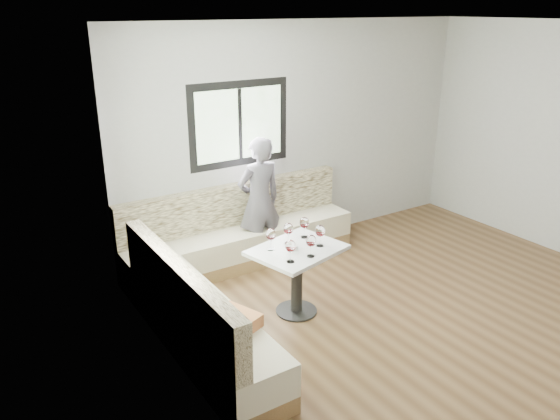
% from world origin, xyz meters
% --- Properties ---
extents(room, '(5.01, 5.01, 2.81)m').
position_xyz_m(room, '(-0.08, 0.08, 1.41)').
color(room, brown).
rests_on(room, ground).
extents(banquette, '(2.90, 2.80, 0.95)m').
position_xyz_m(banquette, '(-1.59, 1.63, 0.33)').
color(banquette, '#9A7344').
rests_on(banquette, ground).
extents(table, '(1.00, 0.86, 0.71)m').
position_xyz_m(table, '(-1.13, 0.95, 0.53)').
color(table, black).
rests_on(table, ground).
extents(person, '(0.57, 0.38, 1.55)m').
position_xyz_m(person, '(-0.83, 2.18, 0.78)').
color(person, '#524E58').
rests_on(person, ground).
extents(olive_ramekin, '(0.11, 0.11, 0.05)m').
position_xyz_m(olive_ramekin, '(-1.19, 0.96, 0.73)').
color(olive_ramekin, white).
rests_on(olive_ramekin, table).
extents(wine_glass_a, '(0.10, 0.10, 0.22)m').
position_xyz_m(wine_glass_a, '(-1.36, 0.74, 0.87)').
color(wine_glass_a, white).
rests_on(wine_glass_a, table).
extents(wine_glass_b, '(0.10, 0.10, 0.22)m').
position_xyz_m(wine_glass_b, '(-1.13, 0.73, 0.87)').
color(wine_glass_b, white).
rests_on(wine_glass_b, table).
extents(wine_glass_c, '(0.10, 0.10, 0.22)m').
position_xyz_m(wine_glass_c, '(-0.91, 0.88, 0.87)').
color(wine_glass_c, white).
rests_on(wine_glass_c, table).
extents(wine_glass_d, '(0.10, 0.10, 0.22)m').
position_xyz_m(wine_glass_d, '(-1.14, 1.09, 0.87)').
color(wine_glass_d, white).
rests_on(wine_glass_d, table).
extents(wine_glass_e, '(0.10, 0.10, 0.22)m').
position_xyz_m(wine_glass_e, '(-0.92, 1.14, 0.87)').
color(wine_glass_e, white).
rests_on(wine_glass_e, table).
extents(wine_glass_f, '(0.10, 0.10, 0.22)m').
position_xyz_m(wine_glass_f, '(-1.36, 1.06, 0.87)').
color(wine_glass_f, white).
rests_on(wine_glass_f, table).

